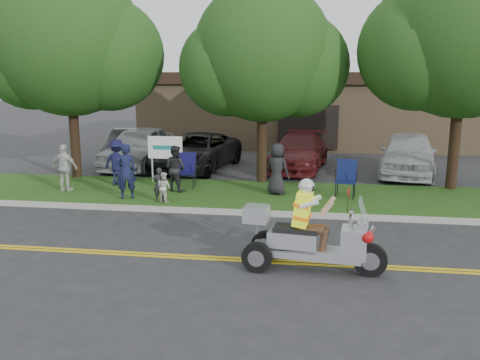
# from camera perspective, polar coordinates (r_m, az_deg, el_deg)

# --- Properties ---
(ground) EXTENTS (120.00, 120.00, 0.00)m
(ground) POSITION_cam_1_polar(r_m,az_deg,el_deg) (11.68, -3.84, -7.84)
(ground) COLOR #28282B
(ground) RESTS_ON ground
(centerline_near) EXTENTS (60.00, 0.10, 0.01)m
(centerline_near) POSITION_cam_1_polar(r_m,az_deg,el_deg) (11.15, -4.48, -8.80)
(centerline_near) COLOR gold
(centerline_near) RESTS_ON ground
(centerline_far) EXTENTS (60.00, 0.10, 0.01)m
(centerline_far) POSITION_cam_1_polar(r_m,az_deg,el_deg) (11.29, -4.29, -8.52)
(centerline_far) COLOR gold
(centerline_far) RESTS_ON ground
(curb) EXTENTS (60.00, 0.25, 0.12)m
(curb) POSITION_cam_1_polar(r_m,az_deg,el_deg) (14.52, -1.28, -3.61)
(curb) COLOR #A8A89E
(curb) RESTS_ON ground
(grass_verge) EXTENTS (60.00, 4.00, 0.10)m
(grass_verge) POSITION_cam_1_polar(r_m,az_deg,el_deg) (16.57, -0.03, -1.66)
(grass_verge) COLOR #1F4612
(grass_verge) RESTS_ON ground
(commercial_building) EXTENTS (18.00, 8.20, 4.00)m
(commercial_building) POSITION_cam_1_polar(r_m,az_deg,el_deg) (29.78, 7.80, 8.07)
(commercial_building) COLOR #9E7F5B
(commercial_building) RESTS_ON ground
(tree_left) EXTENTS (6.62, 5.40, 7.78)m
(tree_left) POSITION_cam_1_polar(r_m,az_deg,el_deg) (19.86, -18.47, 13.93)
(tree_left) COLOR #332114
(tree_left) RESTS_ON ground
(tree_mid) EXTENTS (5.88, 4.80, 7.05)m
(tree_mid) POSITION_cam_1_polar(r_m,az_deg,el_deg) (18.07, 2.74, 13.45)
(tree_mid) COLOR #332114
(tree_mid) RESTS_ON ground
(tree_right) EXTENTS (6.86, 5.60, 8.07)m
(tree_right) POSITION_cam_1_polar(r_m,az_deg,el_deg) (18.40, 23.98, 14.30)
(tree_right) COLOR #332114
(tree_right) RESTS_ON ground
(business_sign) EXTENTS (1.25, 0.06, 1.75)m
(business_sign) POSITION_cam_1_polar(r_m,az_deg,el_deg) (18.32, -8.39, 3.35)
(business_sign) COLOR silver
(business_sign) RESTS_ON ground
(trike_scooter) EXTENTS (2.91, 1.06, 1.90)m
(trike_scooter) POSITION_cam_1_polar(r_m,az_deg,el_deg) (10.42, 7.53, -6.53)
(trike_scooter) COLOR black
(trike_scooter) RESTS_ON ground
(lawn_chair_a) EXTENTS (0.67, 0.69, 1.16)m
(lawn_chair_a) POSITION_cam_1_polar(r_m,az_deg,el_deg) (17.53, -6.00, 1.37)
(lawn_chair_a) COLOR black
(lawn_chair_a) RESTS_ON grass_verge
(lawn_chair_b) EXTENTS (0.71, 0.73, 1.18)m
(lawn_chair_b) POSITION_cam_1_polar(r_m,az_deg,el_deg) (16.35, 11.84, 0.45)
(lawn_chair_b) COLOR black
(lawn_chair_b) RESTS_ON grass_verge
(spectator_adult_left) EXTENTS (0.74, 0.61, 1.73)m
(spectator_adult_left) POSITION_cam_1_polar(r_m,az_deg,el_deg) (16.10, -12.69, 0.98)
(spectator_adult_left) COLOR #141838
(spectator_adult_left) RESTS_ON grass_verge
(spectator_adult_mid) EXTENTS (0.90, 0.81, 1.52)m
(spectator_adult_mid) POSITION_cam_1_polar(r_m,az_deg,el_deg) (16.88, -7.29, 1.31)
(spectator_adult_mid) COLOR black
(spectator_adult_mid) RESTS_ON grass_verge
(spectator_adult_right) EXTENTS (0.97, 0.52, 1.57)m
(spectator_adult_right) POSITION_cam_1_polar(r_m,az_deg,el_deg) (17.69, -19.05, 1.32)
(spectator_adult_right) COLOR beige
(spectator_adult_right) RESTS_ON grass_verge
(spectator_chair_a) EXTENTS (1.13, 0.80, 1.59)m
(spectator_chair_a) POSITION_cam_1_polar(r_m,az_deg,el_deg) (18.20, -13.63, 1.95)
(spectator_chair_a) COLOR #15153A
(spectator_chair_a) RESTS_ON grass_verge
(spectator_chair_b) EXTENTS (0.96, 0.82, 1.66)m
(spectator_chair_b) POSITION_cam_1_polar(r_m,az_deg,el_deg) (16.31, 4.19, 1.25)
(spectator_chair_b) COLOR black
(spectator_chair_b) RESTS_ON grass_verge
(child_left) EXTENTS (0.44, 0.35, 1.05)m
(child_left) POSITION_cam_1_polar(r_m,az_deg,el_deg) (15.58, -9.06, -0.51)
(child_left) COLOR black
(child_left) RESTS_ON grass_verge
(child_right) EXTENTS (0.56, 0.51, 0.92)m
(child_right) POSITION_cam_1_polar(r_m,az_deg,el_deg) (15.53, -8.55, -0.79)
(child_right) COLOR silver
(child_right) RESTS_ON grass_verge
(parked_car_far_left) EXTENTS (2.28, 5.20, 1.74)m
(parked_car_far_left) POSITION_cam_1_polar(r_m,az_deg,el_deg) (21.98, -11.26, 3.64)
(parked_car_far_left) COLOR #999CA0
(parked_car_far_left) RESTS_ON ground
(parked_car_left) EXTENTS (2.36, 4.92, 1.56)m
(parked_car_left) POSITION_cam_1_polar(r_m,az_deg,el_deg) (22.56, -12.09, 3.57)
(parked_car_left) COLOR #2D2C2F
(parked_car_left) RESTS_ON ground
(parked_car_mid) EXTENTS (3.36, 5.73, 1.50)m
(parked_car_mid) POSITION_cam_1_polar(r_m,az_deg,el_deg) (21.19, -4.95, 3.19)
(parked_car_mid) COLOR black
(parked_car_mid) RESTS_ON ground
(parked_car_right) EXTENTS (2.69, 5.23, 1.45)m
(parked_car_right) POSITION_cam_1_polar(r_m,az_deg,el_deg) (21.30, 6.58, 3.14)
(parked_car_right) COLOR #551315
(parked_car_right) RESTS_ON ground
(parked_car_far_right) EXTENTS (2.92, 5.28, 1.70)m
(parked_car_far_right) POSITION_cam_1_polar(r_m,az_deg,el_deg) (20.94, 18.35, 2.81)
(parked_car_far_right) COLOR silver
(parked_car_far_right) RESTS_ON ground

